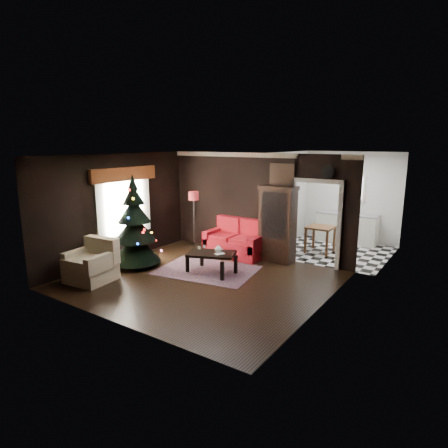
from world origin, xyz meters
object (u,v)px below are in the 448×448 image
Objects in this scene: curio_cabinet at (277,226)px; wall_clock at (328,172)px; floor_lamp at (194,223)px; armchair at (90,262)px; kitchen_table at (320,239)px; coffee_table at (211,263)px; loveseat at (235,238)px; teapot at (218,249)px; christmas_tree at (135,225)px.

curio_cabinet is 1.88m from wall_clock.
floor_lamp is at bearing -168.89° from wall_clock.
curio_cabinet is at bearing 12.41° from floor_lamp.
wall_clock is (3.99, 3.89, 1.92)m from armchair.
kitchen_table is at bearing 113.75° from wall_clock.
kitchen_table is (1.50, 3.18, 0.11)m from coffee_table.
teapot is (0.44, -1.45, 0.10)m from loveseat.
floor_lamp is 3.94m from wall_clock.
kitchen_table is (3.44, 5.14, -0.08)m from armchair.
coffee_table is (0.30, -1.53, -0.24)m from loveseat.
teapot is (1.65, -1.16, -0.23)m from floor_lamp.
curio_cabinet reaches higher than armchair.
floor_lamp is 9.39× the size of teapot.
loveseat is at bearing 100.96° from coffee_table.
loveseat is at bearing -137.49° from kitchen_table.
kitchen_table is at bearing 66.40° from teapot.
teapot is at bearing -73.05° from loveseat.
teapot is 3.40m from kitchen_table.
curio_cabinet is (1.15, 0.22, 0.45)m from loveseat.
armchair reaches higher than coffee_table.
loveseat is 2.27× the size of kitchen_table.
loveseat is at bearing 106.95° from teapot.
loveseat is 1.28m from floor_lamp.
christmas_tree reaches higher than coffee_table.
curio_cabinet is 1.96× the size of armchair.
floor_lamp is (-2.35, -0.52, -0.12)m from curio_cabinet.
floor_lamp is at bearing -147.03° from kitchen_table.
loveseat reaches higher than armchair.
wall_clock is at bearing 37.34° from armchair.
christmas_tree is (-2.76, -2.37, 0.10)m from curio_cabinet.
teapot is 0.26× the size of kitchen_table.
teapot is at bearing -112.87° from curio_cabinet.
wall_clock reaches higher than kitchen_table.
wall_clock is 2.43m from kitchen_table.
coffee_table is at bearing -152.62° from teapot.
christmas_tree is 2.22m from teapot.
christmas_tree reaches higher than curio_cabinet.
coffee_table is (1.91, 0.62, -0.79)m from christmas_tree.
loveseat is 0.89× the size of curio_cabinet.
teapot is at bearing 18.63° from christmas_tree.
floor_lamp is 2.03m from teapot.
curio_cabinet is 4.67m from armchair.
floor_lamp is at bearing 144.90° from teapot.
loveseat is 1.75× the size of armchair.
loveseat reaches higher than kitchen_table.
floor_lamp is at bearing -167.59° from curio_cabinet.
loveseat is 1.52m from teapot.
curio_cabinet is at bearing 67.13° from teapot.
kitchen_table is (0.65, 1.43, -0.57)m from curio_cabinet.
christmas_tree is at bearing -139.40° from curio_cabinet.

